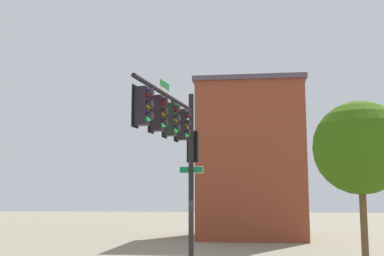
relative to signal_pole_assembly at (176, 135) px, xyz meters
name	(u,v)px	position (x,y,z in m)	size (l,w,h in m)	color
signal_pole_assembly	(176,135)	(0.00, 0.00, 0.00)	(6.31, 1.49, 6.60)	black
tree_near	(360,148)	(-3.07, 6.76, -0.21)	(3.65, 3.65, 6.38)	brown
brick_building	(251,160)	(-15.66, 2.46, 0.25)	(7.03, 6.93, 9.97)	brown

